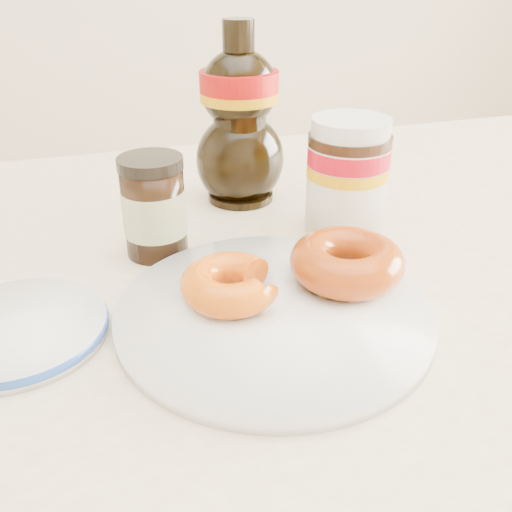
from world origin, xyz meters
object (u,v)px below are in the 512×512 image
object	(u,v)px
donut_whole	(347,262)
dining_table	(332,344)
syrup_bottle	(240,115)
blue_rim_saucer	(17,330)
donut_bitten	(230,284)
dark_jar	(154,208)
plate	(274,312)
nutella_jar	(348,171)

from	to	relation	value
donut_whole	dining_table	bearing A→B (deg)	77.25
donut_whole	syrup_bottle	size ratio (longest dim) A/B	0.48
blue_rim_saucer	donut_bitten	bearing A→B (deg)	-4.88
syrup_bottle	dark_jar	xyz separation A→B (m)	(-0.12, -0.11, -0.06)
dining_table	donut_bitten	size ratio (longest dim) A/B	16.63
donut_whole	syrup_bottle	distance (m)	0.25
plate	nutella_jar	size ratio (longest dim) A/B	2.13
syrup_bottle	dining_table	bearing A→B (deg)	-80.28
plate	syrup_bottle	bearing A→B (deg)	79.94
donut_whole	nutella_jar	bearing A→B (deg)	65.41
syrup_bottle	nutella_jar	bearing A→B (deg)	-53.66
dining_table	donut_whole	distance (m)	0.12
dining_table	syrup_bottle	xyz separation A→B (m)	(-0.04, 0.21, 0.19)
dining_table	nutella_jar	distance (m)	0.18
donut_bitten	nutella_jar	bearing A→B (deg)	12.31
donut_whole	blue_rim_saucer	world-z (taller)	donut_whole
dining_table	plate	xyz separation A→B (m)	(-0.08, -0.05, 0.09)
nutella_jar	blue_rim_saucer	world-z (taller)	nutella_jar
plate	donut_whole	world-z (taller)	donut_whole
nutella_jar	dark_jar	bearing A→B (deg)	178.80
blue_rim_saucer	nutella_jar	bearing A→B (deg)	18.04
dining_table	blue_rim_saucer	bearing A→B (deg)	-176.84
nutella_jar	syrup_bottle	bearing A→B (deg)	126.34
dining_table	donut_bitten	bearing A→B (deg)	-165.02
donut_bitten	dining_table	bearing A→B (deg)	-9.86
donut_whole	blue_rim_saucer	distance (m)	0.28
donut_whole	dark_jar	distance (m)	0.20
nutella_jar	syrup_bottle	size ratio (longest dim) A/B	0.59
donut_whole	dark_jar	world-z (taller)	dark_jar
dark_jar	nutella_jar	bearing A→B (deg)	-1.20
plate	nutella_jar	bearing A→B (deg)	47.80
plate	donut_whole	xyz separation A→B (m)	(0.08, 0.02, 0.02)
donut_bitten	blue_rim_saucer	xyz separation A→B (m)	(-0.17, 0.01, -0.02)
donut_bitten	blue_rim_saucer	size ratio (longest dim) A/B	0.58
donut_whole	nutella_jar	distance (m)	0.14
nutella_jar	dark_jar	distance (m)	0.21
dining_table	plate	distance (m)	0.13
dining_table	plate	bearing A→B (deg)	-147.65
blue_rim_saucer	dark_jar	bearing A→B (deg)	41.32
plate	dark_jar	xyz separation A→B (m)	(-0.07, 0.15, 0.04)
donut_bitten	dark_jar	distance (m)	0.14
blue_rim_saucer	plate	bearing A→B (deg)	-10.15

